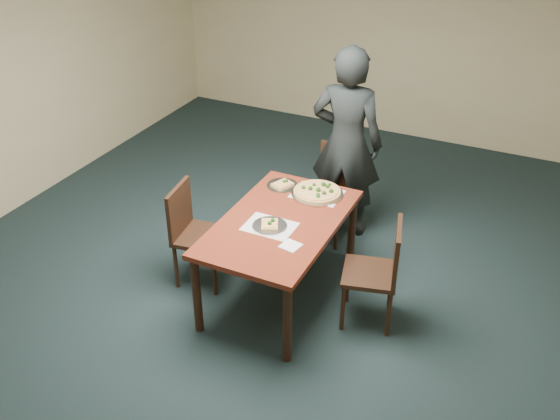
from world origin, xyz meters
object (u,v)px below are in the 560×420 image
at_px(chair_far, 334,187).
at_px(chair_right, 380,268).
at_px(diner, 347,143).
at_px(slice_plate_near, 270,225).
at_px(chair_left, 193,229).
at_px(slice_plate_far, 283,185).
at_px(dining_table, 280,230).
at_px(pizza_pan, 317,192).

xyz_separation_m(chair_far, chair_right, (0.81, -1.07, 0.00)).
distance_m(diner, slice_plate_near, 1.37).
xyz_separation_m(chair_left, slice_plate_far, (0.55, 0.64, 0.25)).
distance_m(chair_far, chair_left, 1.47).
relative_size(chair_far, diner, 0.49).
bearing_deg(slice_plate_far, dining_table, -66.66).
bearing_deg(pizza_pan, dining_table, -101.18).
height_order(dining_table, diner, diner).
bearing_deg(chair_left, chair_far, -42.39).
height_order(pizza_pan, slice_plate_near, pizza_pan).
bearing_deg(chair_left, dining_table, -90.58).
xyz_separation_m(chair_far, slice_plate_near, (-0.08, -1.23, 0.25)).
height_order(diner, slice_plate_far, diner).
bearing_deg(dining_table, chair_far, 87.87).
distance_m(dining_table, diner, 1.27).
bearing_deg(dining_table, pizza_pan, 78.82).
height_order(chair_far, diner, diner).
bearing_deg(diner, slice_plate_near, 78.94).
distance_m(diner, pizza_pan, 0.72).
relative_size(chair_far, slice_plate_near, 3.25).
height_order(chair_left, slice_plate_far, chair_left).
bearing_deg(chair_right, chair_left, -98.90).
xyz_separation_m(dining_table, diner, (0.10, 1.24, 0.28)).
xyz_separation_m(dining_table, chair_far, (0.04, 1.11, -0.14)).
relative_size(chair_far, chair_right, 1.00).
bearing_deg(chair_far, chair_right, -45.83).
distance_m(dining_table, chair_left, 0.80).
bearing_deg(dining_table, slice_plate_far, 113.34).
distance_m(chair_left, pizza_pan, 1.12).
bearing_deg(chair_left, slice_plate_far, -49.27).
distance_m(chair_left, slice_plate_near, 0.79).
distance_m(diner, slice_plate_far, 0.80).
xyz_separation_m(chair_left, diner, (0.89, 1.34, 0.42)).
bearing_deg(chair_far, chair_left, -116.88).
bearing_deg(pizza_pan, chair_left, -144.27).
bearing_deg(slice_plate_far, pizza_pan, -0.13).
bearing_deg(pizza_pan, chair_far, 96.22).
xyz_separation_m(slice_plate_near, slice_plate_far, (-0.19, 0.65, -0.00)).
bearing_deg(pizza_pan, chair_right, -33.22).
bearing_deg(diner, chair_left, 51.41).
relative_size(dining_table, slice_plate_far, 5.36).
bearing_deg(slice_plate_far, chair_left, -130.87).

